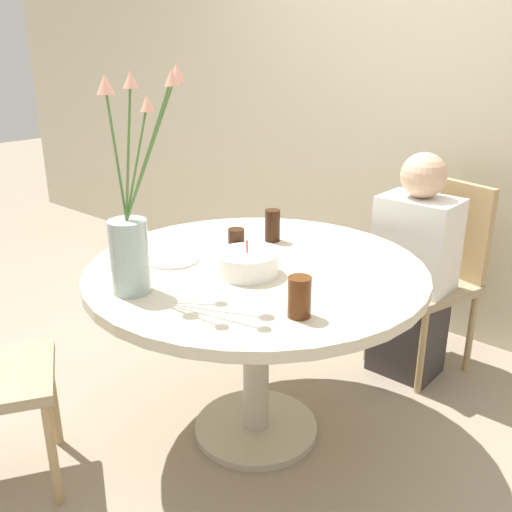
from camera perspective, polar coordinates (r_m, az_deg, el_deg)
The scene contains 11 objects.
ground_plane at distance 2.48m, azimuth 0.00°, elevation -17.00°, with size 16.00×16.00×0.00m, color gray.
wall_back at distance 3.16m, azimuth 17.51°, elevation 15.71°, with size 8.00×0.05×2.60m.
dining_table at distance 2.17m, azimuth 0.00°, elevation -3.97°, with size 1.27×1.27×0.74m.
chair_right_flank at distance 2.85m, azimuth 17.63°, elevation -0.95°, with size 0.49×0.49×0.91m.
birthday_cake at distance 2.03m, azimuth -0.89°, elevation -0.73°, with size 0.22×0.22×0.13m.
flower_vase at distance 1.88m, azimuth -12.35°, elevation 2.30°, with size 0.26×0.23×0.72m.
side_plate at distance 2.19m, azimuth -8.31°, elevation -0.37°, with size 0.19×0.19×0.01m.
drink_glass_0 at distance 2.17m, azimuth -1.98°, elevation 1.20°, with size 0.06×0.06×0.12m.
drink_glass_1 at distance 2.38m, azimuth 1.66°, elevation 3.08°, with size 0.06×0.06×0.13m.
drink_glass_2 at distance 1.72m, azimuth 4.37°, elevation -4.11°, with size 0.07×0.07×0.13m.
person_boy at distance 2.74m, azimuth 15.45°, elevation -1.86°, with size 0.34×0.24×1.07m.
Camera 1 is at (1.30, -1.48, 1.51)m, focal length 40.00 mm.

